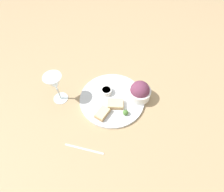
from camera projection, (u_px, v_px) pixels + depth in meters
The scene contains 9 objects.
ground_plane at pixel (112, 100), 0.92m from camera, with size 4.00×4.00×0.00m, color tan.
dinner_plate at pixel (112, 99), 0.91m from camera, with size 0.34×0.34×0.01m.
salad_bowl at pixel (140, 92), 0.88m from camera, with size 0.12×0.12×0.10m.
sauce_ramekin at pixel (106, 91), 0.91m from camera, with size 0.05×0.05×0.03m.
cheese_toast_near at pixel (116, 104), 0.87m from camera, with size 0.10×0.09×0.03m.
cheese_toast_far at pixel (102, 113), 0.84m from camera, with size 0.09×0.08×0.03m.
wine_glass at pixel (55, 84), 0.82m from camera, with size 0.09×0.09×0.17m.
garnish at pixel (126, 113), 0.84m from camera, with size 0.03×0.03×0.03m.
fork at pixel (84, 149), 0.76m from camera, with size 0.14×0.13×0.01m.
Camera 1 is at (0.24, 0.45, 0.76)m, focal length 28.00 mm.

